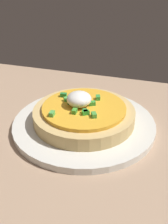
% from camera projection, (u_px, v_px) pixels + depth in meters
% --- Properties ---
extents(dining_table, '(1.22, 0.82, 0.02)m').
position_uv_depth(dining_table, '(43.00, 175.00, 0.43)').
color(dining_table, tan).
rests_on(dining_table, ground).
extents(plate, '(0.28, 0.28, 0.01)m').
position_uv_depth(plate, '(84.00, 123.00, 0.53)').
color(plate, silver).
rests_on(plate, dining_table).
extents(pizza, '(0.20, 0.20, 0.06)m').
position_uv_depth(pizza, '(84.00, 113.00, 0.52)').
color(pizza, tan).
rests_on(pizza, plate).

